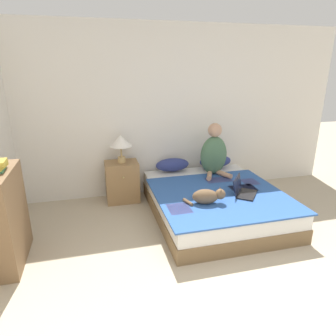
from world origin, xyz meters
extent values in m
cube|color=silver|center=(0.00, 3.28, 1.27)|extent=(5.53, 0.05, 2.55)
cube|color=brown|center=(0.34, 2.24, 0.09)|extent=(1.60, 1.95, 0.19)
cube|color=silver|center=(0.34, 2.24, 0.28)|extent=(1.58, 1.92, 0.18)
cube|color=#2D569E|center=(0.34, 2.05, 0.38)|extent=(1.65, 1.56, 0.02)
cube|color=#3D4784|center=(0.72, 2.16, 0.39)|extent=(0.34, 0.26, 0.01)
cube|color=#3D4784|center=(0.92, 2.35, 0.39)|extent=(0.22, 0.25, 0.01)
cube|color=#3D4784|center=(0.52, 2.53, 0.39)|extent=(0.38, 0.21, 0.01)
cube|color=#3D4784|center=(-0.29, 1.79, 0.39)|extent=(0.26, 0.29, 0.01)
ellipsoid|color=navy|center=(-0.02, 3.07, 0.49)|extent=(0.53, 0.23, 0.20)
ellipsoid|color=navy|center=(0.70, 3.07, 0.49)|extent=(0.53, 0.23, 0.20)
ellipsoid|color=#476B4C|center=(0.54, 2.80, 0.68)|extent=(0.41, 0.23, 0.58)
sphere|color=tan|center=(0.54, 2.80, 1.06)|extent=(0.20, 0.20, 0.20)
cylinder|color=tan|center=(0.43, 2.65, 0.43)|extent=(0.18, 0.29, 0.07)
cylinder|color=tan|center=(0.65, 2.65, 0.43)|extent=(0.18, 0.29, 0.07)
ellipsoid|color=brown|center=(0.05, 1.85, 0.48)|extent=(0.34, 0.24, 0.18)
sphere|color=brown|center=(0.22, 1.81, 0.51)|extent=(0.13, 0.13, 0.13)
cone|color=brown|center=(0.23, 1.84, 0.55)|extent=(0.06, 0.06, 0.06)
cone|color=brown|center=(0.21, 1.77, 0.55)|extent=(0.06, 0.06, 0.06)
cylinder|color=brown|center=(-0.15, 1.89, 0.41)|extent=(0.09, 0.17, 0.04)
cube|color=black|center=(0.65, 1.94, 0.40)|extent=(0.39, 0.41, 0.02)
cube|color=black|center=(0.55, 2.02, 0.51)|extent=(0.26, 0.31, 0.21)
cube|color=#937047|center=(-0.81, 3.03, 0.30)|extent=(0.48, 0.36, 0.61)
sphere|color=tan|center=(-0.81, 2.84, 0.44)|extent=(0.03, 0.03, 0.03)
cylinder|color=tan|center=(-0.81, 3.03, 0.65)|extent=(0.11, 0.11, 0.08)
cylinder|color=tan|center=(-0.81, 3.03, 0.77)|extent=(0.02, 0.02, 0.16)
cone|color=white|center=(-0.81, 3.03, 0.93)|extent=(0.32, 0.32, 0.16)
cube|color=brown|center=(-2.10, 1.81, 0.50)|extent=(0.26, 0.78, 1.00)
camera|label=1|loc=(-1.19, -1.19, 1.94)|focal=32.00mm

